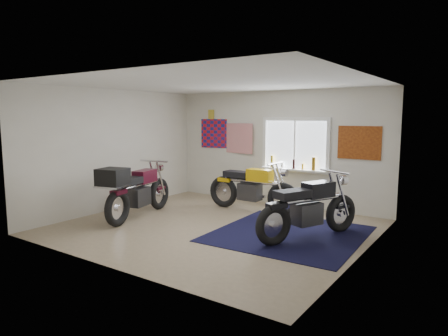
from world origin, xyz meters
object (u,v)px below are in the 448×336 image
Objects in this scene: navy_rug at (289,234)px; black_chrome_bike at (309,210)px; yellow_triumph at (252,189)px; maroon_tourer at (135,190)px.

navy_rug is 1.24× the size of black_chrome_bike.
black_chrome_bike is (1.82, -1.15, 0.01)m from yellow_triumph.
yellow_triumph is 2.53m from maroon_tourer.
maroon_tourer is (-3.08, -0.81, 0.59)m from navy_rug.
black_chrome_bike reaches higher than navy_rug.
maroon_tourer is (-3.45, -0.78, 0.09)m from black_chrome_bike.
navy_rug is 1.89m from yellow_triumph.
maroon_tourer is at bearing 127.34° from black_chrome_bike.
navy_rug is at bearing -87.99° from maroon_tourer.
yellow_triumph is at bearing -52.97° from maroon_tourer.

